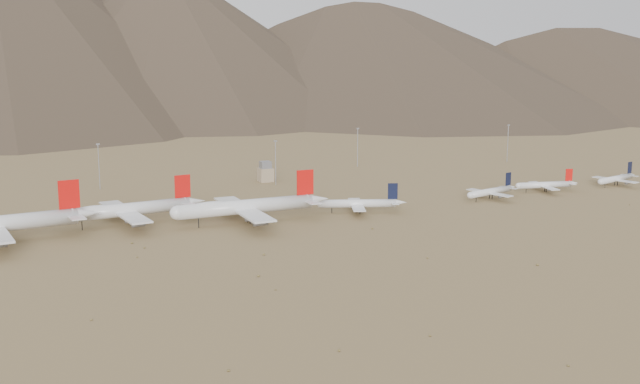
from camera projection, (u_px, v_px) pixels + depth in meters
name	position (u px, v px, depth m)	size (l,w,h in m)	color
ground	(292.00, 230.00, 352.36)	(3000.00, 3000.00, 0.00)	olive
widebody_centre	(128.00, 209.00, 359.99)	(69.23, 53.68, 20.61)	silver
widebody_east	(247.00, 206.00, 363.06)	(76.34, 58.41, 22.67)	silver
narrowbody_a	(360.00, 203.00, 385.48)	(41.63, 31.16, 14.40)	silver
narrowbody_b	(491.00, 191.00, 419.17)	(37.38, 27.68, 12.67)	silver
narrowbody_c	(546.00, 185.00, 439.00)	(37.14, 27.17, 12.38)	silver
narrowbody_d	(617.00, 178.00, 458.76)	(36.58, 27.09, 12.39)	silver
control_tower	(266.00, 173.00, 471.31)	(8.00, 8.00, 12.00)	gray
mast_west	(99.00, 164.00, 445.48)	(2.00, 0.60, 25.70)	gray
mast_centre	(276.00, 160.00, 459.09)	(2.00, 0.60, 25.70)	gray
mast_east	(358.00, 145.00, 524.54)	(2.00, 0.60, 25.70)	gray
mast_far_east	(508.00, 141.00, 545.29)	(2.00, 0.60, 25.70)	gray
desert_scrub	(380.00, 282.00, 274.44)	(426.68, 171.64, 0.91)	olive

